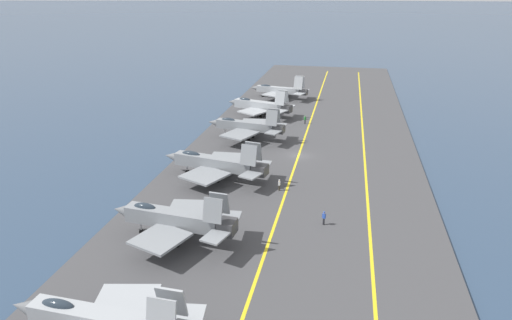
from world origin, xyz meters
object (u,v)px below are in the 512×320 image
parked_jet_sixth (280,90)px  parked_jet_third (216,163)px  parked_jet_fourth (247,126)px  crew_blue_vest (324,217)px  parked_jet_second (174,219)px  crew_green_vest (305,119)px  parked_jet_fifth (260,105)px  crew_white_vest (279,184)px

parked_jet_sixth → parked_jet_third: bearing=178.7°
parked_jet_fourth → crew_blue_vest: (-30.74, -16.52, -1.67)m
parked_jet_fourth → parked_jet_sixth: size_ratio=0.98×
parked_jet_second → crew_green_vest: bearing=-10.7°
parked_jet_fifth → parked_jet_sixth: 18.05m
crew_white_vest → parked_jet_fifth: bearing=15.1°
parked_jet_fourth → parked_jet_sixth: parked_jet_fourth is taller
parked_jet_third → parked_jet_sixth: (54.85, -1.23, -0.31)m
parked_jet_fourth → parked_jet_fifth: (17.36, 0.95, -0.30)m
parked_jet_fourth → crew_green_vest: parked_jet_fourth is taller
parked_jet_second → parked_jet_fourth: 37.91m
parked_jet_fifth → crew_blue_vest: 51.19m
parked_jet_sixth → crew_blue_vest: 67.91m
crew_green_vest → crew_blue_vest: 44.13m
parked_jet_fourth → crew_green_vest: size_ratio=8.73×
parked_jet_third → parked_jet_fourth: parked_jet_third is taller
parked_jet_fifth → crew_white_vest: size_ratio=9.41×
crew_white_vest → crew_green_vest: bearing=-0.1°
crew_green_vest → crew_white_vest: (-34.78, 0.08, -0.04)m
parked_jet_fourth → crew_blue_vest: size_ratio=8.61×
crew_white_vest → crew_blue_vest: bearing=-142.0°
parked_jet_second → crew_white_vest: size_ratio=9.06×
parked_jet_second → parked_jet_fifth: size_ratio=0.96×
parked_jet_second → crew_green_vest: 51.70m
parked_jet_sixth → crew_blue_vest: (-66.06, -15.72, -1.20)m
parked_jet_fifth → parked_jet_sixth: parked_jet_fifth is taller
parked_jet_sixth → crew_green_vest: bearing=-158.4°
parked_jet_third → crew_green_vest: size_ratio=9.72×
parked_jet_fourth → parked_jet_sixth: bearing=-1.3°
crew_green_vest → parked_jet_third: bearing=162.6°
parked_jet_second → parked_jet_third: 18.39m
parked_jet_third → parked_jet_fifth: 36.89m
parked_jet_sixth → parked_jet_fourth: bearing=178.7°
parked_jet_third → parked_jet_fifth: size_ratio=1.08×
parked_jet_fourth → crew_green_vest: 16.20m
parked_jet_fourth → parked_jet_fifth: 17.39m
parked_jet_second → parked_jet_fourth: (37.91, 0.12, -0.13)m
parked_jet_third → parked_jet_sixth: bearing=-1.3°
parked_jet_third → crew_blue_vest: size_ratio=9.58×
parked_jet_second → parked_jet_sixth: bearing=-0.5°
parked_jet_fifth → parked_jet_third: bearing=-179.2°
parked_jet_fourth → crew_white_vest: parked_jet_fourth is taller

